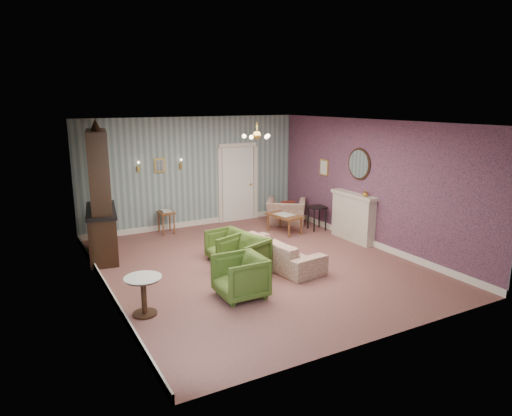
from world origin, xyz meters
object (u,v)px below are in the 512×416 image
wingback_chair (286,208)px  dresser (99,191)px  pedestal_table (144,296)px  olive_chair_b (244,254)px  olive_chair_c (226,244)px  fireplace (353,217)px  sofa_chintz (279,246)px  side_table_black (317,218)px  olive_chair_a (240,275)px  coffee_table (284,223)px

wingback_chair → dresser: size_ratio=0.36×
pedestal_table → olive_chair_b: bearing=20.2°
olive_chair_b → olive_chair_c: olive_chair_b is taller
olive_chair_c → fireplace: 3.29m
sofa_chintz → side_table_black: 2.88m
olive_chair_c → pedestal_table: bearing=-60.8°
olive_chair_c → fireplace: size_ratio=0.51×
olive_chair_c → side_table_black: olive_chair_c is taller
olive_chair_b → dresser: 3.41m
olive_chair_a → wingback_chair: 4.98m
olive_chair_a → fireplace: bearing=113.8°
olive_chair_a → olive_chair_b: same height
sofa_chintz → dresser: dresser is taller
olive_chair_b → sofa_chintz: bearing=76.6°
sofa_chintz → pedestal_table: (-3.05, -0.91, -0.08)m
sofa_chintz → olive_chair_b: bearing=89.1°
olive_chair_a → pedestal_table: olive_chair_a is taller
olive_chair_c → sofa_chintz: 1.14m
sofa_chintz → coffee_table: sofa_chintz is taller
sofa_chintz → side_table_black: bearing=-59.2°
wingback_chair → side_table_black: (0.36, -0.91, -0.13)m
sofa_chintz → olive_chair_a: bearing=118.2°
olive_chair_c → coffee_table: size_ratio=0.76×
sofa_chintz → pedestal_table: 3.18m
olive_chair_a → coffee_table: 4.10m
olive_chair_c → wingback_chair: 3.32m
sofa_chintz → wingback_chair: wingback_chair is taller
sofa_chintz → side_table_black: (2.25, 1.79, -0.08)m
wingback_chair → dresser: dresser is taller
pedestal_table → wingback_chair: bearing=36.2°
fireplace → pedestal_table: 5.73m
wingback_chair → pedestal_table: wingback_chair is taller
side_table_black → coffee_table: bearing=168.3°
olive_chair_c → side_table_black: size_ratio=1.14×
olive_chair_b → side_table_black: bearing=101.1°
olive_chair_c → olive_chair_b: bearing=-11.0°
sofa_chintz → coffee_table: size_ratio=2.17×
wingback_chair → fireplace: 2.16m
olive_chair_b → dresser: (-2.18, 2.41, 1.04)m
olive_chair_c → pedestal_table: size_ratio=1.12×
olive_chair_b → side_table_black: size_ratio=1.29×
fireplace → pedestal_table: (-5.51, -1.53, -0.26)m
dresser → coffee_table: dresser is taller
wingback_chair → fireplace: fireplace is taller
fireplace → olive_chair_c: bearing=177.2°
coffee_table → side_table_black: bearing=-11.7°
olive_chair_b → olive_chair_c: 0.89m
wingback_chair → pedestal_table: (-4.94, -3.61, -0.13)m
olive_chair_b → side_table_black: 3.65m
olive_chair_b → olive_chair_c: (0.05, 0.89, -0.05)m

